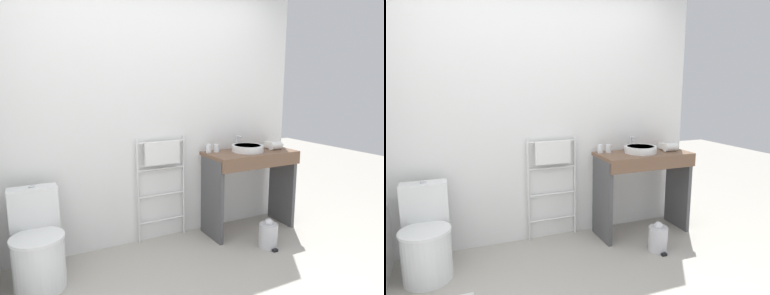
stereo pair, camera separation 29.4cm
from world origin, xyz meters
TOP-DOWN VIEW (x-y plane):
  - wall_back at (0.00, 1.45)m, footprint 3.18×0.12m
  - toilet at (-1.17, 1.02)m, footprint 0.40×0.53m
  - towel_radiator at (0.01, 1.34)m, footprint 0.52×0.06m
  - vanity_counter at (0.93, 1.11)m, footprint 0.97×0.47m
  - sink_basin at (0.90, 1.13)m, footprint 0.34×0.34m
  - faucet at (0.90, 1.31)m, footprint 0.02×0.10m
  - cup_near_wall at (0.51, 1.28)m, footprint 0.06×0.06m
  - cup_near_edge at (0.59, 1.26)m, footprint 0.06×0.06m
  - hair_dryer at (1.24, 1.10)m, footprint 0.19×0.18m
  - trash_bin at (0.85, 0.69)m, footprint 0.18×0.21m

SIDE VIEW (x-z plane):
  - trash_bin at x=0.85m, z-range -0.02..0.27m
  - toilet at x=-1.17m, z-range -0.07..0.68m
  - vanity_counter at x=0.93m, z-range 0.16..1.03m
  - towel_radiator at x=0.01m, z-range 0.24..1.29m
  - sink_basin at x=0.90m, z-range 0.87..0.94m
  - cup_near_edge at x=0.59m, z-range 0.87..0.95m
  - hair_dryer at x=1.24m, z-range 0.87..0.96m
  - cup_near_wall at x=0.51m, z-range 0.87..0.96m
  - faucet at x=0.90m, z-range 0.89..1.04m
  - wall_back at x=0.00m, z-range 0.00..2.54m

